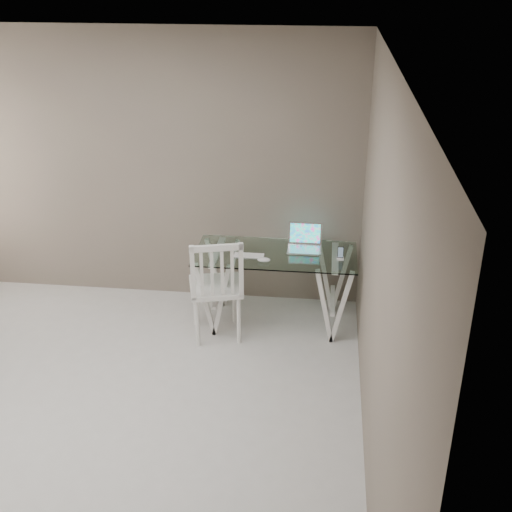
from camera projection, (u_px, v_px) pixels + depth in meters
The scene contains 7 objects.
room at pixel (59, 220), 4.12m from camera, with size 4.50×4.52×2.71m.
desk at pixel (275, 288), 6.11m from camera, with size 1.50×0.70×0.75m.
chair at pixel (216, 285), 5.78m from camera, with size 0.57×0.57×1.02m.
laptop at pixel (305, 243), 6.04m from camera, with size 0.32×0.27×0.22m.
keyboard at pixel (249, 256), 5.89m from camera, with size 0.30×0.13×0.01m, color silver.
mouse at pixel (264, 260), 5.78m from camera, with size 0.12×0.07×0.04m, color white.
phone_dock at pixel (340, 256), 5.82m from camera, with size 0.07×0.07×0.12m.
Camera 1 is at (1.63, -3.63, 3.27)m, focal length 45.00 mm.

